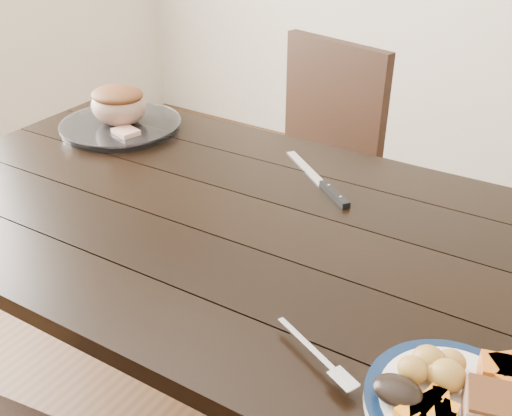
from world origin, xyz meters
The scene contains 13 objects.
dining_table centered at (0.00, 0.00, 0.66)m, with size 1.63×0.96×0.75m.
chair_far centered at (-0.19, 0.74, 0.52)m, with size 0.51×0.52×0.93m.
dinner_plate centered at (0.57, -0.27, 0.76)m, with size 0.25×0.25×0.02m, color white.
plate_rim centered at (0.57, -0.27, 0.77)m, with size 0.25×0.25×0.02m, color #0A1A36.
serving_platter centered at (-0.55, 0.22, 0.76)m, with size 0.34×0.34×0.02m, color white.
pork_slice centered at (0.63, -0.27, 0.79)m, with size 0.09×0.07×0.04m, color tan.
roasted_potatoes centered at (0.53, -0.25, 0.79)m, with size 0.09×0.09×0.04m.
pumpkin_wedges centered at (0.62, -0.21, 0.79)m, with size 0.09×0.09×0.04m.
dark_mushroom centered at (0.50, -0.31, 0.79)m, with size 0.07×0.05×0.03m, color black.
fork centered at (0.38, -0.30, 0.77)m, with size 0.17×0.09×0.00m.
roast_joint centered at (-0.55, 0.22, 0.82)m, with size 0.17×0.14×0.11m, color #A67B65.
cut_slice centered at (-0.48, 0.17, 0.78)m, with size 0.07×0.06×0.02m, color tan.
carving_knife centered at (0.13, 0.22, 0.76)m, with size 0.27×0.21×0.01m.
Camera 1 is at (0.63, -0.88, 1.40)m, focal length 40.00 mm.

